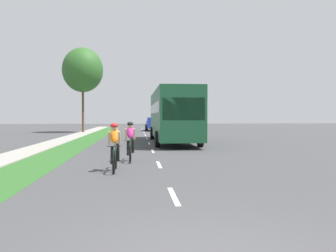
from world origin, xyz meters
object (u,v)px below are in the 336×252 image
(cyclist_lead, at_px, (115,147))
(pickup_blue, at_px, (155,124))
(street_tree_far, at_px, (83,70))
(bus_dark_green, at_px, (172,114))
(cyclist_trailing, at_px, (130,141))

(cyclist_lead, height_order, pickup_blue, pickup_blue)
(cyclist_lead, relative_size, street_tree_far, 0.19)
(cyclist_lead, distance_m, bus_dark_green, 12.80)
(cyclist_trailing, bearing_deg, street_tree_far, 102.65)
(cyclist_lead, height_order, cyclist_trailing, same)
(cyclist_trailing, xyz_separation_m, street_tree_far, (-5.59, 24.91, 6.02))
(cyclist_trailing, height_order, pickup_blue, pickup_blue)
(cyclist_lead, relative_size, cyclist_trailing, 1.00)
(pickup_blue, bearing_deg, cyclist_lead, -95.31)
(bus_dark_green, bearing_deg, cyclist_lead, -104.36)
(bus_dark_green, distance_m, street_tree_far, 17.84)
(pickup_blue, bearing_deg, street_tree_far, -152.90)
(cyclist_lead, relative_size, pickup_blue, 0.34)
(cyclist_trailing, distance_m, bus_dark_green, 10.31)
(pickup_blue, relative_size, street_tree_far, 0.55)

